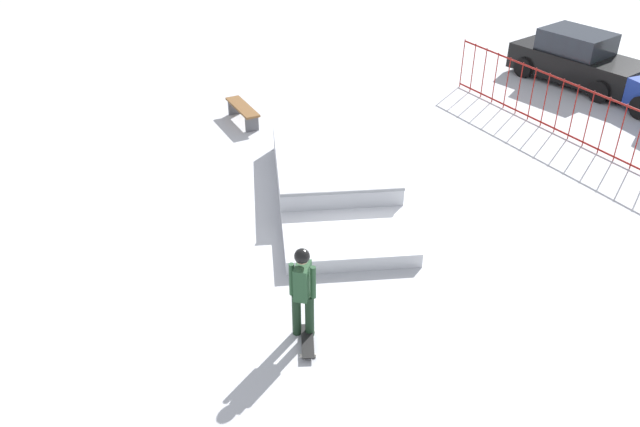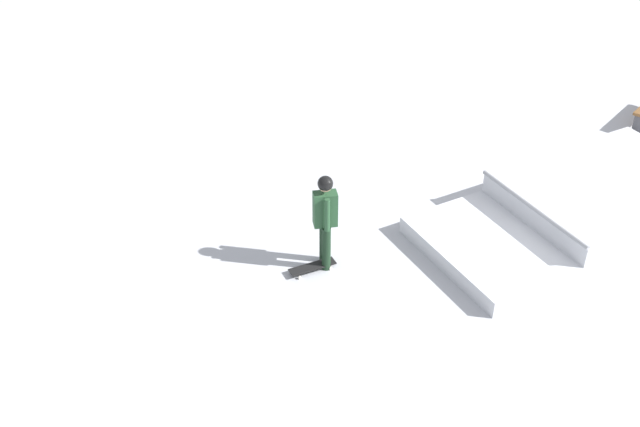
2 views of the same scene
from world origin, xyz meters
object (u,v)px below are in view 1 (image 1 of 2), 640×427
skater (303,286)px  skate_ramp (335,178)px  skateboard (308,341)px  park_bench (243,110)px  parked_car_black (577,60)px

skater → skate_ramp: bearing=5.6°
skater → skateboard: size_ratio=2.12×
skate_ramp → park_bench: bearing=-152.6°
skate_ramp → skater: (4.07, -2.65, 0.69)m
skateboard → parked_car_black: size_ratio=0.19×
skateboard → park_bench: bearing=9.7°
skater → parked_car_black: bearing=-22.6°
skate_ramp → parked_car_black: (-2.85, 9.95, 0.41)m
skater → park_bench: size_ratio=1.07×
skateboard → skate_ramp: bearing=-8.7°
skater → skateboard: skater is taller
skate_ramp → skateboard: 5.11m
skater → skateboard: (0.26, -0.04, -0.93)m
skateboard → parked_car_black: (-7.19, 12.64, 0.65)m
parked_car_black → skater: bearing=-73.9°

